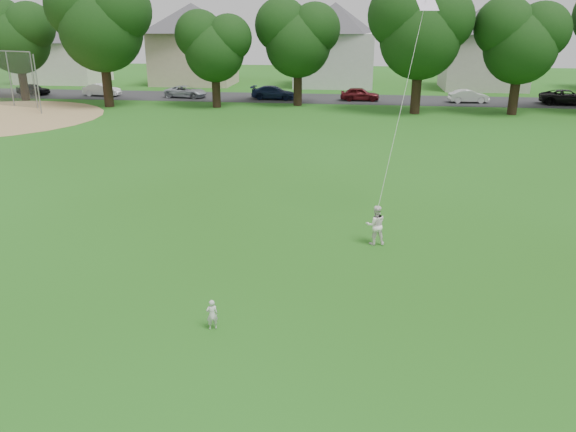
# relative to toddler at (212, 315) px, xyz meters

# --- Properties ---
(ground) EXTENTS (160.00, 160.00, 0.00)m
(ground) POSITION_rel_toddler_xyz_m (0.25, 0.30, -0.41)
(ground) COLOR #235212
(ground) RESTS_ON ground
(street) EXTENTS (90.00, 7.00, 0.01)m
(street) POSITION_rel_toddler_xyz_m (0.25, 42.30, -0.40)
(street) COLOR #2D2D30
(street) RESTS_ON ground
(toddler) EXTENTS (0.35, 0.30, 0.81)m
(toddler) POSITION_rel_toddler_xyz_m (0.00, 0.00, 0.00)
(toddler) COLOR silver
(toddler) RESTS_ON ground
(older_boy) EXTENTS (0.77, 0.65, 1.41)m
(older_boy) POSITION_rel_toddler_xyz_m (4.16, 6.21, 0.30)
(older_boy) COLOR white
(older_boy) RESTS_ON ground
(kite) EXTENTS (1.23, 1.79, 7.59)m
(kite) POSITION_rel_toddler_xyz_m (4.84, 7.52, 4.09)
(kite) COLOR white
(kite) RESTS_ON ground
(baseball_backstop) EXTENTS (10.21, 4.29, 4.66)m
(baseball_backstop) POSITION_rel_toddler_xyz_m (-26.90, 33.48, 1.93)
(baseball_backstop) COLOR gray
(baseball_backstop) RESTS_ON ground
(tree_row) EXTENTS (80.38, 9.09, 11.32)m
(tree_row) POSITION_rel_toddler_xyz_m (0.40, 35.85, 6.06)
(tree_row) COLOR black
(tree_row) RESTS_ON ground
(parked_cars) EXTENTS (54.97, 2.50, 1.29)m
(parked_cars) POSITION_rel_toddler_xyz_m (-1.02, 41.30, 0.21)
(parked_cars) COLOR black
(parked_cars) RESTS_ON ground
(house_row) EXTENTS (77.40, 13.52, 10.60)m
(house_row) POSITION_rel_toddler_xyz_m (1.79, 52.30, 4.87)
(house_row) COLOR silver
(house_row) RESTS_ON ground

